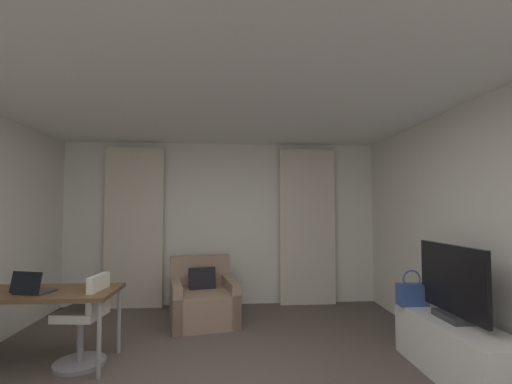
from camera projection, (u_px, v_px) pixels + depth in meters
The scene contains 11 objects.
wall_window at pixel (223, 223), 5.56m from camera, with size 5.12×0.06×2.60m.
ceiling at pixel (212, 65), 2.60m from camera, with size 5.12×6.12×0.06m, color white.
curtain_left_panel at pixel (134, 227), 5.33m from camera, with size 0.90×0.06×2.50m.
curtain_right_panel at pixel (307, 226), 5.52m from camera, with size 0.90×0.06×2.50m.
armchair at pixel (203, 301), 4.63m from camera, with size 1.01×1.03×0.85m.
desk at pixel (42, 297), 3.34m from camera, with size 1.41×0.65×0.73m.
desk_chair at pixel (85, 325), 3.36m from camera, with size 0.48×0.48×0.88m.
laptop at pixel (32, 289), 3.25m from camera, with size 0.37×0.32×0.22m.
tv_console at pixel (456, 350), 3.07m from camera, with size 0.47×1.35×0.52m.
tv_flatscreen at pixel (452, 285), 3.13m from camera, with size 0.20×0.93×0.68m.
handbag_primary at pixel (412, 294), 3.60m from camera, with size 0.30×0.14×0.37m.
Camera 1 is at (0.15, -2.57, 1.54)m, focal length 23.92 mm.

